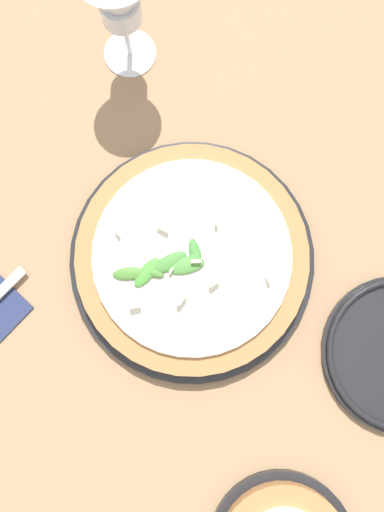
{
  "coord_description": "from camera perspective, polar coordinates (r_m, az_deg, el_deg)",
  "views": [
    {
      "loc": [
        0.05,
        0.06,
        0.62
      ],
      "look_at": [
        -0.03,
        0.02,
        0.03
      ],
      "focal_mm": 35.0,
      "sensor_mm": 36.0,
      "label": 1
    }
  ],
  "objects": [
    {
      "name": "ground_plane",
      "position": [
        0.62,
        -2.8,
        -1.83
      ],
      "size": [
        6.0,
        6.0,
        0.0
      ],
      "primitive_type": "plane",
      "color": "#9E7A56"
    },
    {
      "name": "wine_glass",
      "position": [
        0.64,
        -8.41,
        26.99
      ],
      "size": [
        0.09,
        0.09,
        0.16
      ],
      "color": "white",
      "rests_on": "ground_plane"
    },
    {
      "name": "pizza_arugula_main",
      "position": [
        0.61,
        -0.02,
        -0.2
      ],
      "size": [
        0.3,
        0.3,
        0.05
      ],
      "color": "black",
      "rests_on": "ground_plane"
    }
  ]
}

